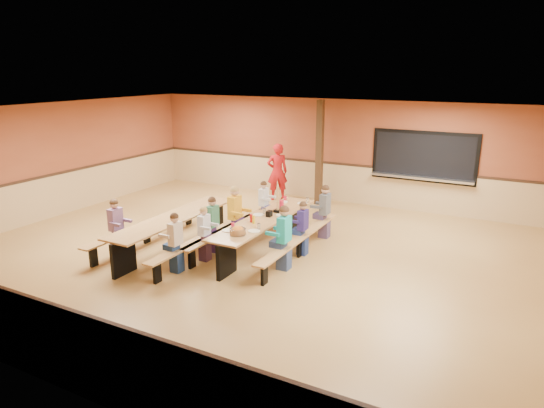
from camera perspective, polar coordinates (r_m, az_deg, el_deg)
The scene contains 23 objects.
ground at distance 10.49m, azimuth -2.90°, elevation -5.85°, with size 12.00×12.00×0.00m, color olive.
room_envelope at distance 10.26m, azimuth -2.95°, elevation -2.27°, with size 12.04×10.04×3.02m.
kitchen_pass_through at distance 13.74m, azimuth 17.41°, elevation 5.10°, with size 2.78×0.28×1.38m.
structural_post at distance 13.99m, azimuth 5.61°, elevation 5.96°, with size 0.18×0.18×3.00m, color #301E10.
cafeteria_table_main at distance 10.51m, azimuth -0.78°, elevation -2.74°, with size 1.91×3.70×0.74m.
cafeteria_table_second at distance 10.80m, azimuth -11.40°, elevation -2.56°, with size 1.91×3.70×0.74m.
seated_child_white_left at distance 10.04m, azimuth -7.96°, elevation -3.53°, with size 0.34×0.28×1.14m, color silver, non-canonical shape.
seated_adult_yellow at distance 10.94m, azimuth -4.39°, elevation -1.34°, with size 0.42×0.34×1.31m, color gold, non-canonical shape.
seated_child_grey_left at distance 12.06m, azimuth -0.99°, elevation -0.05°, with size 0.34×0.28×1.15m, color silver, non-canonical shape.
seated_child_teal_right at distance 9.49m, azimuth 1.43°, elevation -4.07°, with size 0.41×0.33×1.29m, color teal, non-canonical shape.
seated_child_navy_right at distance 10.27m, azimuth 3.64°, elevation -2.92°, with size 0.34×0.28×1.16m, color navy, non-canonical shape.
seated_child_char_right at distance 11.34m, azimuth 6.23°, elevation -0.93°, with size 0.39×0.32×1.24m, color #4B4E55, non-canonical shape.
seated_child_purple_sec at distance 10.70m, azimuth -17.86°, elevation -2.71°, with size 0.38×0.31×1.23m, color slate, non-canonical shape.
seated_child_green_sec at distance 10.50m, azimuth -6.98°, elevation -2.45°, with size 0.37×0.30×1.20m, color #367353, non-canonical shape.
seated_child_tan_sec at distance 9.57m, azimuth -11.26°, elevation -4.54°, with size 0.36×0.29×1.18m, color beige, non-canonical shape.
standing_woman at distance 14.53m, azimuth 0.63°, elevation 3.81°, with size 0.62×0.41×1.71m, color #AE1317.
punch_pitcher at distance 11.00m, azimuth 1.00°, elevation -0.14°, with size 0.16×0.16×0.22m, color red.
chip_bowl at distance 9.41m, azimuth -4.05°, elevation -3.17°, with size 0.32×0.32×0.15m, color orange, non-canonical shape.
napkin_dispenser at distance 10.51m, azimuth -0.33°, elevation -1.14°, with size 0.10×0.14×0.13m, color black.
condiment_mustard at distance 10.05m, azimuth -2.16°, elevation -1.84°, with size 0.06×0.06×0.17m, color yellow.
condiment_ketchup at distance 10.14m, azimuth -2.47°, elevation -1.68°, with size 0.06×0.06×0.17m, color #B2140F.
table_paddle at distance 10.81m, azimuth 0.71°, elevation -0.28°, with size 0.16×0.16×0.56m.
place_settings at distance 10.43m, azimuth -0.79°, elevation -1.34°, with size 0.65×3.30×0.11m, color beige, non-canonical shape.
Camera 1 is at (5.04, -8.36, 3.86)m, focal length 32.00 mm.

